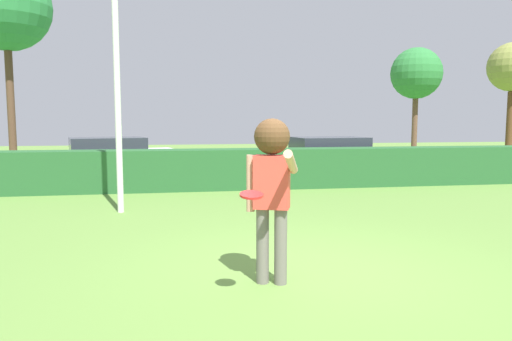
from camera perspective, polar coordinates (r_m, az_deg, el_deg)
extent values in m
plane|color=olive|center=(5.87, 6.81, -11.90)|extent=(60.00, 60.00, 0.00)
cylinder|color=slate|center=(5.36, 2.92, -8.92)|extent=(0.14, 0.14, 0.84)
cylinder|color=slate|center=(5.38, 0.78, -8.84)|extent=(0.14, 0.14, 0.84)
cube|color=#E9473B|center=(5.23, 1.87, -1.35)|extent=(0.43, 0.34, 0.58)
cylinder|color=#DC9C82|center=(4.90, 4.14, 0.96)|extent=(0.29, 0.61, 0.30)
cylinder|color=#DC9C82|center=(5.27, -0.66, -1.51)|extent=(0.09, 0.09, 0.62)
sphere|color=#DC9C82|center=(5.19, 1.89, 3.69)|extent=(0.22, 0.22, 0.22)
sphere|color=#51361E|center=(5.19, 1.89, 4.02)|extent=(0.39, 0.39, 0.39)
cylinder|color=red|center=(4.61, -0.53, -2.88)|extent=(0.23, 0.23, 0.06)
cylinder|color=silver|center=(9.72, -16.08, 11.10)|extent=(0.12, 0.12, 5.40)
cube|color=#265B2C|center=(12.65, -2.44, 0.19)|extent=(20.56, 0.90, 1.04)
cube|color=white|center=(15.71, -17.02, 1.28)|extent=(4.48, 2.65, 0.55)
cube|color=#2D333D|center=(15.68, -17.08, 3.01)|extent=(2.51, 2.04, 0.40)
cylinder|color=black|center=(16.80, -12.34, 0.75)|extent=(0.61, 0.24, 0.60)
cylinder|color=black|center=(15.14, -11.09, 0.22)|extent=(0.61, 0.24, 0.60)
cylinder|color=black|center=(16.49, -22.41, 0.34)|extent=(0.61, 0.24, 0.60)
cylinder|color=black|center=(14.79, -22.27, -0.25)|extent=(0.61, 0.24, 0.60)
cube|color=#1E6633|center=(15.49, 8.58, 1.41)|extent=(4.32, 2.02, 0.55)
cube|color=#2D333D|center=(15.46, 8.61, 3.17)|extent=(2.32, 1.73, 0.40)
cylinder|color=black|center=(16.90, 12.04, 0.79)|extent=(0.61, 0.15, 0.60)
cylinder|color=black|center=(15.40, 14.84, 0.23)|extent=(0.61, 0.15, 0.60)
cylinder|color=black|center=(15.81, 2.45, 0.57)|extent=(0.61, 0.15, 0.60)
cylinder|color=black|center=(14.20, 4.43, -0.06)|extent=(0.61, 0.15, 0.60)
cylinder|color=brown|center=(27.21, 27.70, 4.89)|extent=(0.32, 0.32, 3.18)
cylinder|color=brown|center=(24.44, 18.18, 5.32)|extent=(0.26, 0.26, 3.26)
sphere|color=#2D7938|center=(24.53, 18.36, 10.82)|extent=(2.40, 2.40, 2.40)
cylinder|color=brown|center=(18.02, -26.91, 6.96)|extent=(0.24, 0.24, 4.60)
sphere|color=#2D8242|center=(18.38, -27.40, 16.82)|extent=(2.85, 2.85, 2.85)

